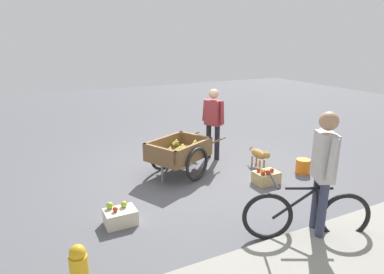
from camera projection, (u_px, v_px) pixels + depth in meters
The scene contains 9 objects.
ground_plane at pixel (201, 174), 6.63m from camera, with size 24.00×24.00×0.00m, color #56565B.
fruit_cart at pixel (179, 153), 6.46m from camera, with size 1.82×1.39×0.71m.
vendor_person at pixel (213, 118), 7.20m from camera, with size 0.33×0.53×1.53m.
bicycle at pixel (306, 215), 4.39m from camera, with size 1.51×0.82×0.85m.
cyclist_person at pixel (324, 165), 4.20m from camera, with size 0.33×0.52×1.72m.
dog at pixel (260, 154), 6.89m from camera, with size 0.20×0.67×0.40m.
plastic_bucket at pixel (303, 166), 6.64m from camera, with size 0.27×0.27×0.28m, color orange.
apple_crate at pixel (120, 216), 4.82m from camera, with size 0.44×0.32×0.32m.
mixed_fruit_crate at pixel (266, 177), 6.16m from camera, with size 0.44×0.32×0.31m.
Camera 1 is at (2.93, 5.41, 2.57)m, focal length 31.84 mm.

